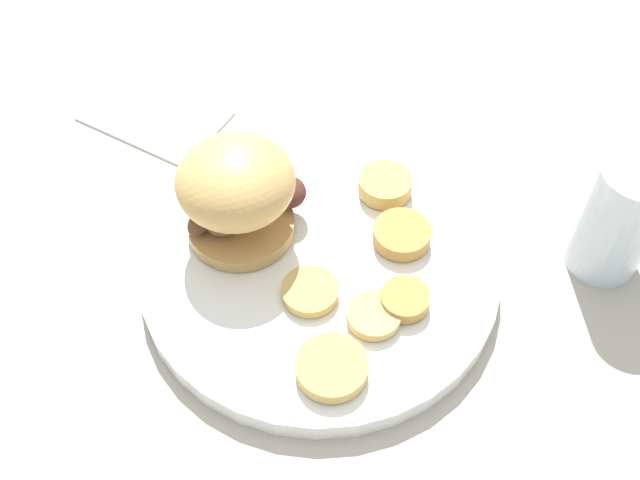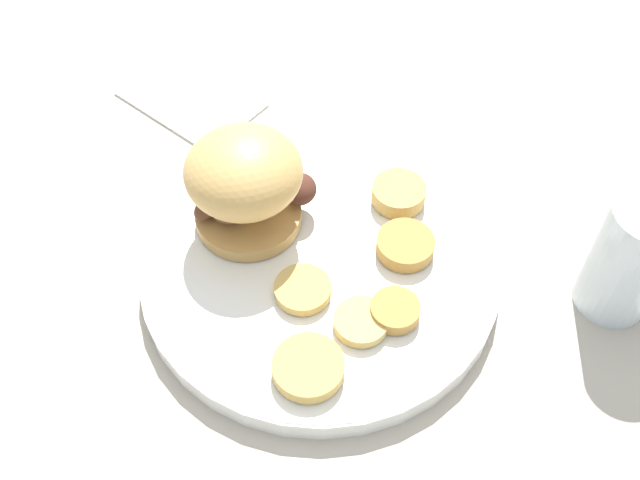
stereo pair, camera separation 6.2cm
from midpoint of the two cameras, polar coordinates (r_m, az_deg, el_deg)
ground_plane at (r=0.66m, az=2.69°, el=-2.69°), size 4.00×4.00×0.00m
dinner_plate at (r=0.65m, az=2.74°, el=-2.07°), size 0.31×0.31×0.02m
sandwich at (r=0.63m, az=-2.91°, el=4.35°), size 0.10×0.11×0.09m
potato_round_0 at (r=0.68m, az=8.61°, el=3.37°), size 0.05×0.05×0.02m
potato_round_1 at (r=0.58m, az=2.22°, el=-9.90°), size 0.06×0.06×0.01m
potato_round_2 at (r=0.61m, az=8.66°, el=-5.53°), size 0.04×0.04×0.01m
potato_round_3 at (r=0.61m, az=1.66°, el=-4.01°), size 0.05×0.05×0.01m
potato_round_4 at (r=0.60m, az=6.11°, el=-6.41°), size 0.04×0.04×0.01m
potato_round_5 at (r=0.65m, az=9.25°, el=-0.58°), size 0.05×0.05×0.01m
drinking_glass at (r=0.66m, az=25.09°, el=-1.46°), size 0.06×0.06×0.11m
napkin at (r=0.81m, az=-7.65°, el=10.55°), size 0.13×0.16×0.01m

